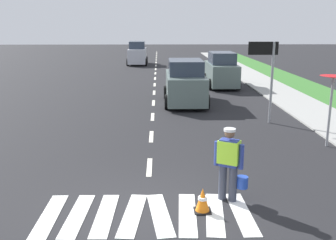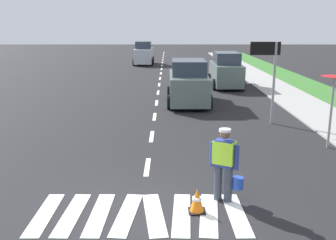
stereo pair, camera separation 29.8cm
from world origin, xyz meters
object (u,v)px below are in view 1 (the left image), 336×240
object	(u,v)px
lane_direction_sign	(267,63)
car_outgoing_ahead	(185,83)
car_oncoming_third	(137,54)
car_parked_far	(221,71)
yield_sign	(333,83)
road_worker	(230,161)
traffic_cone_near	(203,200)

from	to	relation	value
lane_direction_sign	car_outgoing_ahead	xyz separation A→B (m)	(-2.88, 3.98, -1.40)
car_oncoming_third	car_parked_far	size ratio (longest dim) A/B	0.92
car_outgoing_ahead	yield_sign	bearing A→B (deg)	-59.70
road_worker	traffic_cone_near	size ratio (longest dim) A/B	3.16
yield_sign	lane_direction_sign	size ratio (longest dim) A/B	0.72
traffic_cone_near	road_worker	bearing A→B (deg)	39.82
traffic_cone_near	car_parked_far	xyz separation A→B (m)	(3.02, 16.83, 0.74)
yield_sign	car_oncoming_third	xyz separation A→B (m)	(-7.50, 26.25, -1.03)
road_worker	car_oncoming_third	size ratio (longest dim) A/B	0.43
car_parked_far	road_worker	bearing A→B (deg)	-98.30
traffic_cone_near	car_oncoming_third	distance (m)	30.84
road_worker	car_parked_far	bearing A→B (deg)	81.70
traffic_cone_near	car_oncoming_third	xyz separation A→B (m)	(-2.98, 30.68, 0.77)
yield_sign	car_oncoming_third	bearing A→B (deg)	105.95
road_worker	car_outgoing_ahead	size ratio (longest dim) A/B	0.39
traffic_cone_near	car_oncoming_third	size ratio (longest dim) A/B	0.14
car_outgoing_ahead	lane_direction_sign	bearing A→B (deg)	-54.11
lane_direction_sign	car_oncoming_third	distance (m)	24.03
traffic_cone_near	car_parked_far	world-z (taller)	car_parked_far
car_outgoing_ahead	car_oncoming_third	size ratio (longest dim) A/B	1.11
road_worker	yield_sign	size ratio (longest dim) A/B	0.73
yield_sign	car_outgoing_ahead	size ratio (longest dim) A/B	0.53
car_parked_far	car_outgoing_ahead	bearing A→B (deg)	-116.21
traffic_cone_near	car_outgoing_ahead	bearing A→B (deg)	88.03
yield_sign	lane_direction_sign	xyz separation A→B (m)	(-1.25, 3.09, 0.35)
road_worker	yield_sign	world-z (taller)	yield_sign
lane_direction_sign	traffic_cone_near	bearing A→B (deg)	-113.51
car_oncoming_third	car_parked_far	distance (m)	15.10
lane_direction_sign	car_oncoming_third	bearing A→B (deg)	105.11
car_outgoing_ahead	road_worker	bearing A→B (deg)	-88.71
traffic_cone_near	car_oncoming_third	world-z (taller)	car_oncoming_third
road_worker	yield_sign	bearing A→B (deg)	45.11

